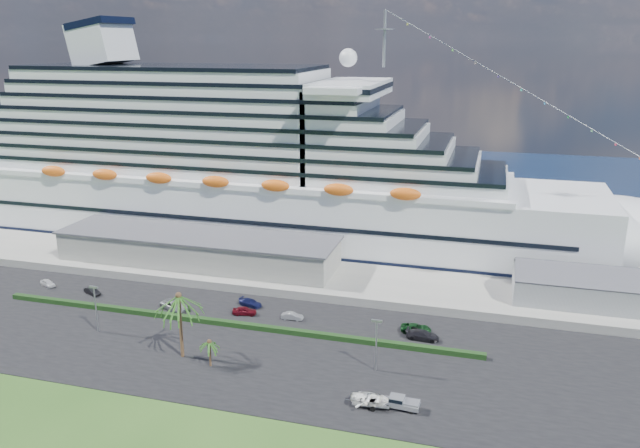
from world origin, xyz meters
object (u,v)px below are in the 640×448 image
(cruise_ship, at_px, (253,173))
(pickup_truck, at_px, (401,402))
(parked_car_3, at_px, (250,303))
(boat_trailer, at_px, (371,399))

(cruise_ship, distance_m, pickup_truck, 81.59)
(parked_car_3, relative_size, pickup_truck, 0.90)
(parked_car_3, relative_size, boat_trailer, 0.71)
(pickup_truck, xyz_separation_m, boat_trailer, (-3.90, -0.72, 0.25))
(cruise_ship, height_order, pickup_truck, cruise_ship)
(parked_car_3, height_order, boat_trailer, boat_trailer)
(pickup_truck, bearing_deg, cruise_ship, 125.66)
(boat_trailer, bearing_deg, cruise_ship, 123.04)
(cruise_ship, bearing_deg, pickup_truck, -54.34)
(boat_trailer, bearing_deg, parked_car_3, 136.62)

